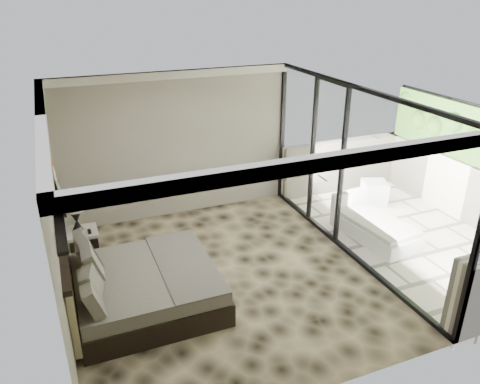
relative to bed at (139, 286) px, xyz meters
name	(u,v)px	position (x,y,z in m)	size (l,w,h in m)	color
floor	(222,278)	(1.31, 0.21, -0.33)	(5.00, 5.00, 0.00)	black
ceiling	(219,100)	(1.31, 0.21, 2.46)	(4.50, 5.00, 0.02)	silver
back_wall	(175,146)	(1.31, 2.70, 1.07)	(4.50, 0.02, 2.80)	gray
left_wall	(55,223)	(-0.93, 0.21, 1.07)	(0.02, 5.00, 2.80)	gray
glass_wall	(352,174)	(3.56, 0.21, 1.07)	(0.08, 5.00, 2.80)	white
terrace_slab	(413,237)	(5.06, 0.21, -0.39)	(3.00, 5.00, 0.12)	beige
parapet_far	(475,195)	(6.41, 0.21, 0.22)	(0.30, 5.00, 1.10)	beige
picture_ledge	(58,212)	(-0.87, 0.31, 1.17)	(0.12, 2.20, 0.05)	black
bed	(139,286)	(0.00, 0.00, 0.00)	(2.02, 1.96, 1.11)	black
nightstand	(84,246)	(-0.60, 1.61, -0.09)	(0.48, 0.48, 0.48)	black
table_lamp	(75,210)	(-0.65, 1.66, 0.56)	(0.31, 0.31, 0.57)	black
abstract_canvas	(49,163)	(-0.89, 0.91, 1.64)	(0.04, 0.90, 0.90)	#BB5110
framed_print	(58,189)	(-0.83, 0.30, 1.49)	(0.03, 0.50, 0.60)	black
ottoman	(374,192)	(5.20, 1.61, -0.09)	(0.47, 0.47, 0.47)	silver
lounger	(373,226)	(4.30, 0.43, -0.14)	(0.95, 1.67, 0.62)	white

